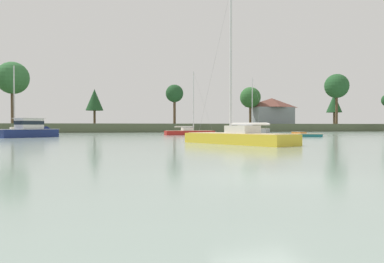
% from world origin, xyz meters
% --- Properties ---
extents(ground_plane, '(453.62, 453.62, 0.00)m').
position_xyz_m(ground_plane, '(0.00, 0.00, 0.00)').
color(ground_plane, gray).
extents(far_shore_bank, '(204.13, 42.55, 1.89)m').
position_xyz_m(far_shore_bank, '(0.00, 89.99, 0.95)').
color(far_shore_bank, '#4C563D').
rests_on(far_shore_bank, ground).
extents(cruiser_navy, '(7.99, 7.09, 4.04)m').
position_xyz_m(cruiser_navy, '(-10.83, 40.89, 0.55)').
color(cruiser_navy, navy).
rests_on(cruiser_navy, ground).
extents(sailboat_red, '(7.73, 2.35, 10.31)m').
position_xyz_m(sailboat_red, '(11.03, 46.41, 0.22)').
color(sailboat_red, '#B2231E').
rests_on(sailboat_red, ground).
extents(sailboat_maroon, '(4.38, 7.94, 11.13)m').
position_xyz_m(sailboat_maroon, '(-14.84, 52.67, 0.23)').
color(sailboat_maroon, maroon).
rests_on(sailboat_maroon, ground).
extents(dinghy_teal, '(3.78, 2.86, 0.55)m').
position_xyz_m(dinghy_teal, '(22.99, 32.58, 0.14)').
color(dinghy_teal, '#196B70').
rests_on(dinghy_teal, ground).
extents(sailboat_yellow, '(6.48, 10.16, 13.01)m').
position_xyz_m(sailboat_yellow, '(6.90, 17.84, 0.27)').
color(sailboat_yellow, gold).
rests_on(sailboat_yellow, ground).
extents(dinghy_orange, '(1.44, 3.02, 0.45)m').
position_xyz_m(dinghy_orange, '(32.90, 50.44, 0.12)').
color(dinghy_orange, orange).
rests_on(dinghy_orange, ground).
extents(sailboat_grey, '(6.59, 7.25, 11.38)m').
position_xyz_m(sailboat_grey, '(26.29, 57.50, 0.25)').
color(sailboat_grey, gray).
rests_on(sailboat_grey, ground).
extents(mooring_buoy_white, '(0.36, 0.36, 0.41)m').
position_xyz_m(mooring_buoy_white, '(11.60, 36.89, 0.06)').
color(mooring_buoy_white, white).
rests_on(mooring_buoy_white, ground).
extents(shore_tree_left_mid, '(7.35, 7.35, 14.17)m').
position_xyz_m(shore_tree_left_mid, '(-20.44, 84.12, 12.29)').
color(shore_tree_left_mid, brown).
rests_on(shore_tree_left_mid, far_shore_bank).
extents(shore_tree_center_left, '(3.95, 3.95, 8.77)m').
position_xyz_m(shore_tree_center_left, '(14.78, 72.12, 8.57)').
color(shore_tree_center_left, brown).
rests_on(shore_tree_center_left, far_shore_bank).
extents(shore_tree_far_left, '(6.08, 6.08, 10.90)m').
position_xyz_m(shore_tree_far_left, '(42.24, 91.09, 9.69)').
color(shore_tree_far_left, brown).
rests_on(shore_tree_far_left, far_shore_bank).
extents(shore_tree_inland_b, '(4.05, 4.05, 8.05)m').
position_xyz_m(shore_tree_inland_b, '(-2.40, 80.29, 7.42)').
color(shore_tree_inland_b, brown).
rests_on(shore_tree_inland_b, far_shore_bank).
extents(shore_tree_left, '(6.28, 6.28, 13.09)m').
position_xyz_m(shore_tree_left, '(58.85, 73.84, 11.76)').
color(shore_tree_left, brown).
rests_on(shore_tree_left, far_shore_bank).
extents(shore_tree_center, '(4.74, 4.74, 9.46)m').
position_xyz_m(shore_tree_center, '(69.69, 89.17, 8.40)').
color(shore_tree_center, brown).
rests_on(shore_tree_center, far_shore_bank).
extents(cottage_hillside, '(12.82, 7.18, 7.84)m').
position_xyz_m(cottage_hillside, '(49.65, 91.80, 5.95)').
color(cottage_hillside, gray).
rests_on(cottage_hillside, far_shore_bank).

